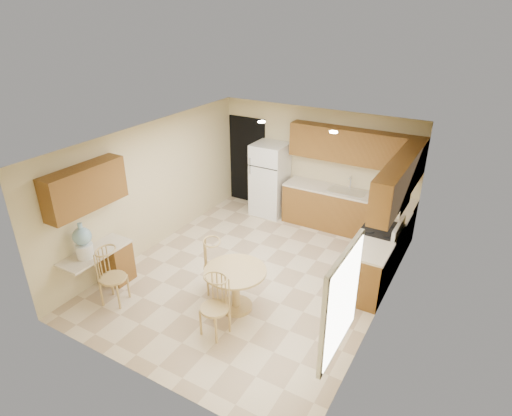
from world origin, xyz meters
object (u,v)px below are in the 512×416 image
Objects in this scene: stove at (379,250)px; chair_table_a at (213,263)px; refrigerator at (270,179)px; chair_table_b at (210,305)px; chair_desk at (107,274)px; water_crock at (83,242)px; dining_table at (236,283)px.

stove is 2.97m from chair_table_a.
refrigerator is 4.28m from chair_table_b.
chair_table_a is 0.99× the size of chair_desk.
chair_table_a is at bearing -49.71° from chair_table_b.
chair_desk is at bearing -85.45° from chair_table_a.
water_crock is (-2.30, -0.20, 0.46)m from chair_table_b.
chair_desk is 1.60× the size of water_crock.
dining_table is 0.58m from chair_table_a.
refrigerator is 2.76× the size of water_crock.
chair_table_a is 1.00× the size of chair_table_b.
chair_table_b is (0.05, -0.74, 0.11)m from dining_table.
water_crock reaches higher than stove.
chair_table_a is 1.08m from chair_table_b.
chair_desk is at bearing 12.80° from chair_table_b.
chair_table_b is 1.57× the size of water_crock.
chair_table_a is at bearing 115.79° from chair_desk.
dining_table is 1.02× the size of chair_table_b.
chair_desk is (-3.47, -3.07, 0.12)m from stove.
refrigerator reaches higher than stove.
water_crock reaches higher than chair_desk.
stove is (2.88, -1.22, -0.37)m from refrigerator.
stove reaches higher than dining_table.
water_crock reaches higher than dining_table.
refrigerator reaches higher than dining_table.
refrigerator is 3.14m from stove.
dining_table is (-1.68, -2.13, 0.00)m from stove.
refrigerator is 1.75× the size of chair_table_b.
chair_table_a is at bearing 163.91° from dining_table.
stove is 3.30m from chair_table_b.
stove is 4.64m from chair_desk.
refrigerator is 4.41m from water_crock.
dining_table is 0.75m from chair_table_b.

